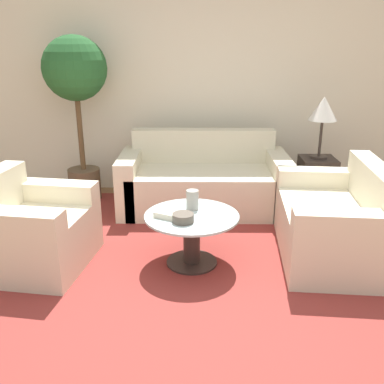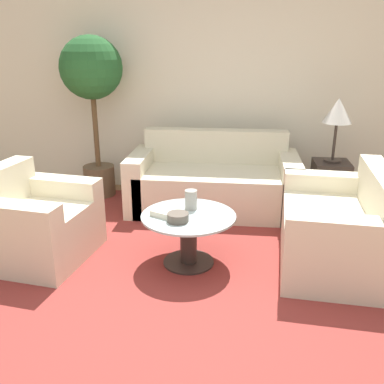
% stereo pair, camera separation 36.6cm
% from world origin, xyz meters
% --- Properties ---
extents(ground_plane, '(14.00, 14.00, 0.00)m').
position_xyz_m(ground_plane, '(0.00, 0.00, 0.00)').
color(ground_plane, '#8E603D').
extents(wall_back, '(10.00, 0.06, 2.60)m').
position_xyz_m(wall_back, '(0.00, 2.81, 1.30)').
color(wall_back, beige).
rests_on(wall_back, ground_plane).
extents(rug, '(3.55, 3.49, 0.01)m').
position_xyz_m(rug, '(0.03, 0.81, 0.00)').
color(rug, maroon).
rests_on(rug, ground_plane).
extents(sofa_main, '(1.81, 0.87, 0.83)m').
position_xyz_m(sofa_main, '(0.14, 2.13, 0.29)').
color(sofa_main, beige).
rests_on(sofa_main, ground_plane).
extents(armchair, '(0.91, 0.98, 0.80)m').
position_xyz_m(armchair, '(-1.30, 0.79, 0.29)').
color(armchair, beige).
rests_on(armchair, ground_plane).
extents(loveseat, '(0.93, 1.35, 0.81)m').
position_xyz_m(loveseat, '(1.28, 0.98, 0.29)').
color(loveseat, beige).
rests_on(loveseat, ground_plane).
extents(coffee_table, '(0.77, 0.77, 0.44)m').
position_xyz_m(coffee_table, '(0.03, 0.81, 0.28)').
color(coffee_table, '#332823').
rests_on(coffee_table, ground_plane).
extents(side_table, '(0.37, 0.37, 0.57)m').
position_xyz_m(side_table, '(1.39, 2.11, 0.29)').
color(side_table, '#332823').
rests_on(side_table, ground_plane).
extents(table_lamp, '(0.30, 0.30, 0.66)m').
position_xyz_m(table_lamp, '(1.39, 2.11, 1.09)').
color(table_lamp, '#332823').
rests_on(table_lamp, side_table).
extents(potted_plant, '(0.70, 0.70, 1.85)m').
position_xyz_m(potted_plant, '(-1.26, 2.39, 1.33)').
color(potted_plant, brown).
rests_on(potted_plant, ground_plane).
extents(vase, '(0.10, 0.10, 0.17)m').
position_xyz_m(vase, '(0.03, 0.94, 0.52)').
color(vase, '#9E998E').
rests_on(vase, coffee_table).
extents(bowl, '(0.17, 0.17, 0.07)m').
position_xyz_m(bowl, '(-0.04, 0.67, 0.47)').
color(bowl, brown).
rests_on(bowl, coffee_table).
extents(book_stack, '(0.25, 0.20, 0.05)m').
position_xyz_m(book_stack, '(-0.16, 0.76, 0.46)').
color(book_stack, beige).
rests_on(book_stack, coffee_table).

